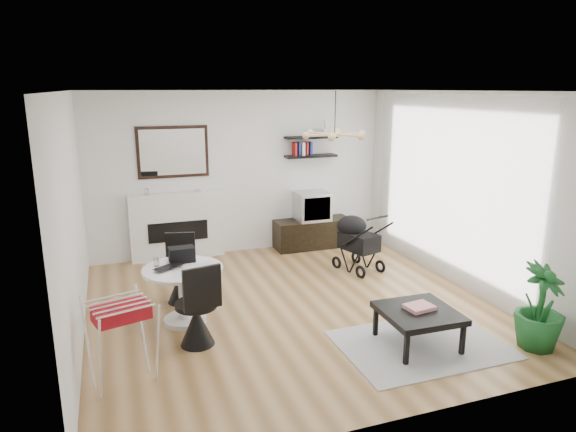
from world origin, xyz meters
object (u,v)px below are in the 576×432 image
object	(u,v)px
dining_table	(184,286)
potted_plant	(541,307)
tv_console	(312,233)
coffee_table	(419,314)
crt_tv	(312,206)
fireplace	(177,218)
stroller	(357,244)
drying_rack	(122,341)

from	to	relation	value
dining_table	potted_plant	xyz separation A→B (m)	(3.50, -1.89, 0.01)
tv_console	coffee_table	bearing A→B (deg)	-94.13
crt_tv	dining_table	bearing A→B (deg)	-138.49
dining_table	crt_tv	bearing A→B (deg)	41.51
potted_plant	tv_console	bearing A→B (deg)	102.62
fireplace	potted_plant	bearing A→B (deg)	-53.15
fireplace	stroller	world-z (taller)	fireplace
crt_tv	dining_table	distance (m)	3.43
dining_table	drying_rack	world-z (taller)	drying_rack
fireplace	drying_rack	size ratio (longest dim) A/B	2.57
drying_rack	dining_table	bearing A→B (deg)	41.64
fireplace	tv_console	distance (m)	2.36
dining_table	potted_plant	world-z (taller)	potted_plant
tv_console	dining_table	world-z (taller)	dining_table
fireplace	drying_rack	xyz separation A→B (m)	(-0.99, -3.58, -0.24)
crt_tv	coffee_table	size ratio (longest dim) A/B	0.70
drying_rack	potted_plant	world-z (taller)	potted_plant
dining_table	coffee_table	size ratio (longest dim) A/B	1.18
stroller	coffee_table	bearing A→B (deg)	-118.22
dining_table	stroller	world-z (taller)	stroller
crt_tv	dining_table	world-z (taller)	crt_tv
fireplace	crt_tv	size ratio (longest dim) A/B	3.84
crt_tv	coffee_table	bearing A→B (deg)	-93.93
fireplace	potted_plant	world-z (taller)	fireplace
crt_tv	drying_rack	distance (m)	4.75
dining_table	coffee_table	bearing A→B (deg)	-31.67
coffee_table	potted_plant	distance (m)	1.29
coffee_table	potted_plant	xyz separation A→B (m)	(1.20, -0.47, 0.10)
crt_tv	drying_rack	bearing A→B (deg)	-133.98
tv_console	stroller	bearing A→B (deg)	-80.52
fireplace	dining_table	world-z (taller)	fireplace
dining_table	potted_plant	bearing A→B (deg)	-28.37
tv_console	coffee_table	world-z (taller)	tv_console
drying_rack	potted_plant	distance (m)	4.30
fireplace	tv_console	world-z (taller)	fireplace
fireplace	tv_console	size ratio (longest dim) A/B	1.61
tv_console	dining_table	size ratio (longest dim) A/B	1.42
potted_plant	crt_tv	bearing A→B (deg)	102.80
fireplace	stroller	xyz separation A→B (m)	(2.52, -1.44, -0.29)
crt_tv	tv_console	bearing A→B (deg)	13.49
dining_table	stroller	bearing A→B (deg)	19.66
crt_tv	fireplace	bearing A→B (deg)	175.75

